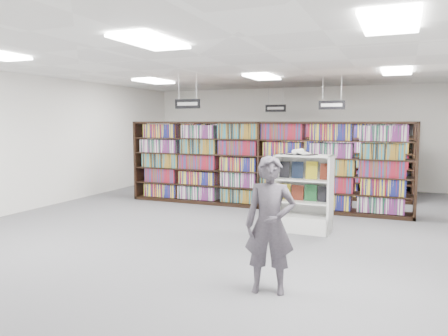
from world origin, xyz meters
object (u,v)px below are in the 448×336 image
at_px(bookshelf_row_near, 261,165).
at_px(shopper, 270,225).
at_px(open_book, 299,153).
at_px(endcap_display, 304,206).

xyz_separation_m(bookshelf_row_near, shopper, (1.72, -5.13, -0.21)).
bearing_deg(open_book, bookshelf_row_near, 139.99).
height_order(bookshelf_row_near, endcap_display, bookshelf_row_near).
relative_size(bookshelf_row_near, endcap_display, 4.75).
relative_size(open_book, shopper, 0.41).
distance_m(bookshelf_row_near, endcap_display, 2.52).
relative_size(bookshelf_row_near, shopper, 4.15).
xyz_separation_m(endcap_display, shopper, (0.25, -3.16, 0.35)).
bearing_deg(endcap_display, open_book, -160.01).
height_order(endcap_display, open_book, open_book).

